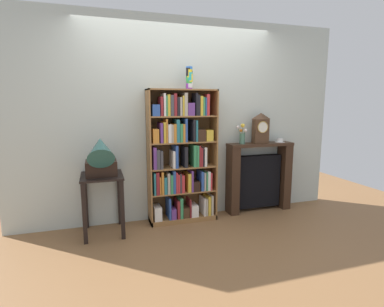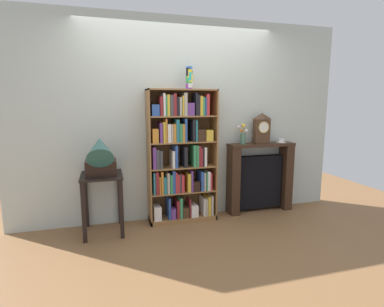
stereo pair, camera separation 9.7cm
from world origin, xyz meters
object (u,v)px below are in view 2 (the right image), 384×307
(gramophone, at_px, (100,156))
(fireplace_mantel, at_px, (259,178))
(cup_stack, at_px, (189,78))
(mantel_clock, at_px, (262,128))
(teacup_with_saucer, at_px, (281,141))
(side_table_left, at_px, (102,190))
(bookshelf, at_px, (182,159))
(flower_vase, at_px, (243,135))

(gramophone, xyz_separation_m, fireplace_mantel, (2.14, 0.23, -0.46))
(cup_stack, xyz_separation_m, fireplace_mantel, (1.04, 0.04, -1.35))
(mantel_clock, relative_size, teacup_with_saucer, 3.02)
(side_table_left, xyz_separation_m, teacup_with_saucer, (2.45, 0.14, 0.48))
(bookshelf, distance_m, side_table_left, 1.04)
(fireplace_mantel, bearing_deg, flower_vase, -175.93)
(fireplace_mantel, bearing_deg, gramophone, -173.73)
(bookshelf, bearing_deg, side_table_left, -173.56)
(cup_stack, xyz_separation_m, teacup_with_saucer, (1.35, 0.02, -0.83))
(gramophone, distance_m, fireplace_mantel, 2.20)
(teacup_with_saucer, bearing_deg, mantel_clock, -179.52)
(fireplace_mantel, distance_m, teacup_with_saucer, 0.60)
(teacup_with_saucer, bearing_deg, side_table_left, -176.72)
(gramophone, bearing_deg, side_table_left, 90.00)
(gramophone, distance_m, mantel_clock, 2.16)
(teacup_with_saucer, bearing_deg, bookshelf, -178.87)
(bookshelf, distance_m, teacup_with_saucer, 1.47)
(gramophone, bearing_deg, fireplace_mantel, 6.27)
(gramophone, bearing_deg, mantel_clock, 5.73)
(fireplace_mantel, xyz_separation_m, mantel_clock, (-0.01, -0.02, 0.70))
(cup_stack, distance_m, side_table_left, 1.71)
(bookshelf, height_order, side_table_left, bookshelf)
(side_table_left, height_order, mantel_clock, mantel_clock)
(mantel_clock, height_order, teacup_with_saucer, mantel_clock)
(cup_stack, relative_size, teacup_with_saucer, 1.99)
(cup_stack, height_order, teacup_with_saucer, cup_stack)
(fireplace_mantel, bearing_deg, bookshelf, -177.66)
(bookshelf, relative_size, teacup_with_saucer, 12.30)
(cup_stack, relative_size, mantel_clock, 0.66)
(fireplace_mantel, height_order, teacup_with_saucer, teacup_with_saucer)
(cup_stack, xyz_separation_m, gramophone, (-1.10, -0.20, -0.89))
(bookshelf, xyz_separation_m, mantel_clock, (1.14, 0.03, 0.37))
(bookshelf, height_order, gramophone, bookshelf)
(bookshelf, bearing_deg, fireplace_mantel, 2.34)
(fireplace_mantel, bearing_deg, cup_stack, -177.99)
(bookshelf, relative_size, cup_stack, 6.19)
(side_table_left, bearing_deg, mantel_clock, 3.70)
(cup_stack, height_order, flower_vase, cup_stack)
(side_table_left, bearing_deg, cup_stack, 6.35)
(flower_vase, bearing_deg, side_table_left, -175.73)
(mantel_clock, bearing_deg, side_table_left, -176.30)
(flower_vase, bearing_deg, teacup_with_saucer, 0.20)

